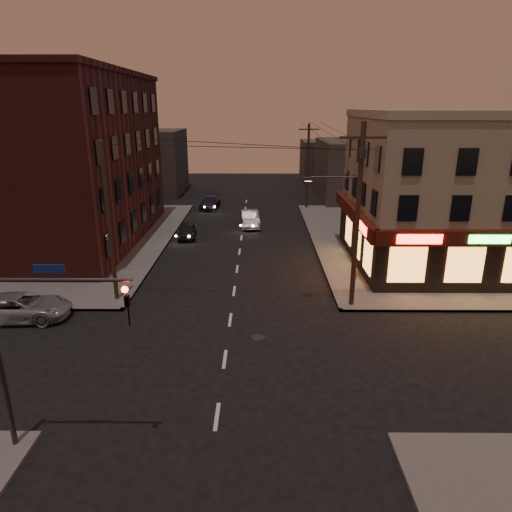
{
  "coord_description": "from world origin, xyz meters",
  "views": [
    {
      "loc": [
        1.54,
        -18.07,
        10.85
      ],
      "look_at": [
        1.37,
        5.21,
        3.2
      ],
      "focal_mm": 32.0,
      "sensor_mm": 36.0,
      "label": 1
    }
  ],
  "objects_px": {
    "sedan_near": "(187,231)",
    "fire_hydrant": "(355,273)",
    "suv_cross": "(21,307)",
    "sedan_far": "(210,203)",
    "sedan_mid": "(250,219)"
  },
  "relations": [
    {
      "from": "suv_cross",
      "to": "sedan_near",
      "type": "relative_size",
      "value": 1.39
    },
    {
      "from": "sedan_mid",
      "to": "fire_hydrant",
      "type": "xyz_separation_m",
      "value": [
        7.13,
        -14.22,
        -0.22
      ]
    },
    {
      "from": "sedan_far",
      "to": "fire_hydrant",
      "type": "bearing_deg",
      "value": -57.64
    },
    {
      "from": "suv_cross",
      "to": "sedan_mid",
      "type": "bearing_deg",
      "value": -34.28
    },
    {
      "from": "suv_cross",
      "to": "sedan_mid",
      "type": "distance_m",
      "value": 23.24
    },
    {
      "from": "suv_cross",
      "to": "fire_hydrant",
      "type": "bearing_deg",
      "value": -76.74
    },
    {
      "from": "sedan_near",
      "to": "fire_hydrant",
      "type": "distance_m",
      "value": 16.12
    },
    {
      "from": "sedan_near",
      "to": "fire_hydrant",
      "type": "xyz_separation_m",
      "value": [
        12.48,
        -10.2,
        -0.1
      ]
    },
    {
      "from": "sedan_far",
      "to": "fire_hydrant",
      "type": "relative_size",
      "value": 6.67
    },
    {
      "from": "sedan_far",
      "to": "sedan_near",
      "type": "bearing_deg",
      "value": -89.02
    },
    {
      "from": "sedan_near",
      "to": "sedan_far",
      "type": "height_order",
      "value": "sedan_far"
    },
    {
      "from": "suv_cross",
      "to": "sedan_far",
      "type": "relative_size",
      "value": 1.12
    },
    {
      "from": "suv_cross",
      "to": "sedan_near",
      "type": "bearing_deg",
      "value": -25.74
    },
    {
      "from": "suv_cross",
      "to": "sedan_mid",
      "type": "height_order",
      "value": "sedan_mid"
    },
    {
      "from": "fire_hydrant",
      "to": "sedan_near",
      "type": "bearing_deg",
      "value": 140.75
    }
  ]
}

